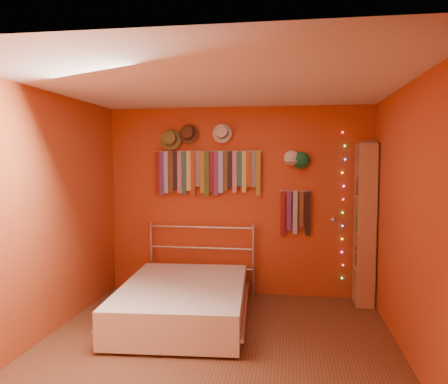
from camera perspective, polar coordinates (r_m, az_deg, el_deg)
The scene contains 16 objects.
ground at distance 4.46m, azimuth -1.12°, elevation -19.62°, with size 3.50×3.50×0.00m, color #59331E.
back_wall at distance 5.84m, azimuth 1.79°, elevation -1.21°, with size 3.50×0.02×2.50m, color #943417.
right_wall at distance 4.19m, azimuth 23.21°, elevation -3.68°, with size 0.02×3.50×2.50m, color #943417.
left_wall at distance 4.74m, azimuth -22.52°, elevation -2.79°, with size 0.02×3.50×2.50m, color #943417.
ceiling at distance 4.14m, azimuth -1.17°, elevation 13.94°, with size 3.50×3.50×0.02m, color white.
tie_rack at distance 5.81m, azimuth -2.39°, elevation 2.78°, with size 1.45×0.03×0.60m.
small_tie_rack at distance 5.74m, azimuth 9.27°, elevation -2.46°, with size 0.40×0.03×0.59m.
fedora_olive at distance 5.90m, azimuth -7.06°, elevation 6.89°, with size 0.29×0.16×0.28m.
fedora_brown at distance 5.84m, azimuth -4.72°, elevation 7.62°, with size 0.27×0.14×0.26m.
fedora_white at distance 5.76m, azimuth -0.29°, elevation 7.76°, with size 0.26×0.14×0.25m.
cap_white at distance 5.71m, azimuth 8.83°, elevation 4.39°, with size 0.19×0.24×0.19m.
cap_green at distance 5.72m, azimuth 10.00°, elevation 4.07°, with size 0.20×0.25×0.20m.
fairy_lights at distance 5.80m, azimuth 15.27°, elevation -1.79°, with size 0.06×0.02×1.90m.
reading_lamp at distance 5.63m, azimuth 14.04°, elevation -3.51°, with size 0.06×0.27×0.08m.
bookshelf at distance 5.68m, azimuth 18.37°, elevation -3.92°, with size 0.25×0.34×2.00m.
bed at distance 5.07m, azimuth -5.32°, elevation -13.96°, with size 1.57×2.02×0.95m.
Camera 1 is at (0.70, -4.02, 1.80)m, focal length 35.00 mm.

